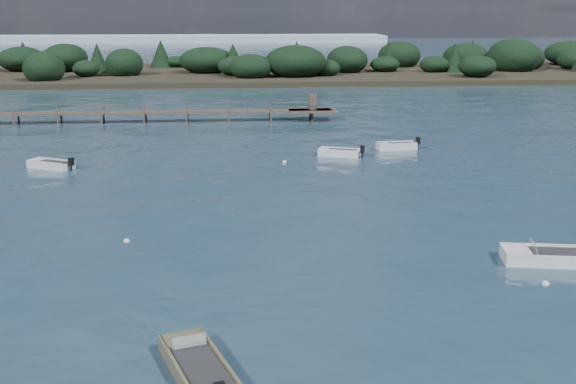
{
  "coord_description": "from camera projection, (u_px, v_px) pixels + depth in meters",
  "views": [
    {
      "loc": [
        -4.89,
        -26.03,
        11.22
      ],
      "look_at": [
        -1.47,
        14.0,
        1.0
      ],
      "focal_mm": 45.0,
      "sensor_mm": 36.0,
      "label": 1
    }
  ],
  "objects": [
    {
      "name": "tender_far_grey",
      "position": [
        51.0,
        166.0,
        52.22
      ],
      "size": [
        3.64,
        2.78,
        1.2
      ],
      "color": "silver",
      "rests_on": "ground"
    },
    {
      "name": "buoy_e",
      "position": [
        284.0,
        162.0,
        54.29
      ],
      "size": [
        0.32,
        0.32,
        0.32
      ],
      "primitive_type": "sphere",
      "color": "silver",
      "rests_on": "ground"
    },
    {
      "name": "buoy_c",
      "position": [
        127.0,
        242.0,
        35.82
      ],
      "size": [
        0.32,
        0.32,
        0.32
      ],
      "primitive_type": "sphere",
      "color": "silver",
      "rests_on": "ground"
    },
    {
      "name": "tender_far_grey_b",
      "position": [
        396.0,
        147.0,
        59.25
      ],
      "size": [
        3.61,
        1.47,
        1.23
      ],
      "color": "silver",
      "rests_on": "ground"
    },
    {
      "name": "jetty",
      "position": [
        59.0,
        114.0,
        72.61
      ],
      "size": [
        64.5,
        3.2,
        3.4
      ],
      "color": "#493D35",
      "rests_on": "ground"
    },
    {
      "name": "dinghy_mid_white_a",
      "position": [
        557.0,
        259.0,
        32.85
      ],
      "size": [
        5.33,
        2.68,
        1.22
      ],
      "color": "silver",
      "rests_on": "ground"
    },
    {
      "name": "tender_far_white",
      "position": [
        339.0,
        154.0,
        56.54
      ],
      "size": [
        3.62,
        2.37,
        1.23
      ],
      "color": "silver",
      "rests_on": "ground"
    },
    {
      "name": "far_headland",
      "position": [
        396.0,
        63.0,
        126.45
      ],
      "size": [
        190.0,
        40.0,
        5.8
      ],
      "color": "black",
      "rests_on": "ground"
    },
    {
      "name": "dinghy_near_olive",
      "position": [
        198.0,
        369.0,
        22.85
      ],
      "size": [
        2.79,
        4.61,
        1.11
      ],
      "color": "#696646",
      "rests_on": "ground"
    },
    {
      "name": "buoy_b",
      "position": [
        546.0,
        284.0,
        30.27
      ],
      "size": [
        0.32,
        0.32,
        0.32
      ],
      "primitive_type": "sphere",
      "color": "silver",
      "rests_on": "ground"
    },
    {
      "name": "ground",
      "position": [
        268.0,
        106.0,
        86.24
      ],
      "size": [
        400.0,
        400.0,
        0.0
      ],
      "primitive_type": "plane",
      "color": "#182C3A",
      "rests_on": "ground"
    }
  ]
}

